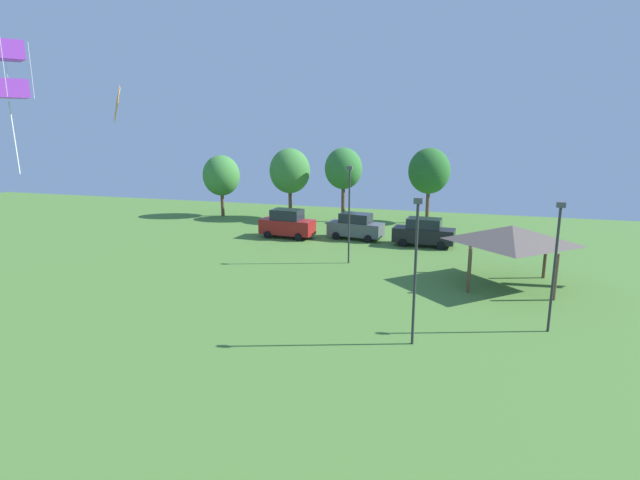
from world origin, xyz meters
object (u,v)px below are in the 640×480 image
object	(u,v)px
parked_car_leftmost	(287,224)
light_post_2	(555,260)
treeline_tree_3	(429,171)
kite_flying_4	(5,70)
park_pavilion	(512,234)
treeline_tree_0	(221,176)
light_post_0	(349,210)
treeline_tree_1	(290,171)
parked_car_third_from_left	(424,232)
treeline_tree_2	(343,169)
light_post_1	(416,264)
parked_car_second_from_left	(356,226)
kite_flying_1	(117,105)

from	to	relation	value
parked_car_leftmost	light_post_2	bearing A→B (deg)	-35.48
light_post_2	treeline_tree_3	xyz separation A→B (m)	(-7.80, 25.90, 1.68)
kite_flying_4	park_pavilion	xyz separation A→B (m)	(20.58, 14.07, -8.33)
park_pavilion	treeline_tree_0	bearing A→B (deg)	148.88
light_post_0	treeline_tree_1	xyz separation A→B (m)	(-9.90, 15.19, 1.15)
parked_car_third_from_left	light_post_0	size ratio (longest dim) A/B	0.72
park_pavilion	treeline_tree_0	size ratio (longest dim) A/B	0.90
treeline_tree_1	treeline_tree_2	size ratio (longest dim) A/B	0.98
light_post_2	treeline_tree_1	bearing A→B (deg)	131.73
park_pavilion	parked_car_leftmost	bearing A→B (deg)	153.56
parked_car_leftmost	treeline_tree_2	distance (m)	9.92
kite_flying_4	light_post_1	xyz separation A→B (m)	(16.14, 3.98, -7.83)
parked_car_third_from_left	treeline_tree_0	distance (m)	23.39
treeline_tree_0	treeline_tree_3	xyz separation A→B (m)	(21.15, 2.35, 0.79)
treeline_tree_2	light_post_1	bearing A→B (deg)	-69.70
parked_car_second_from_left	light_post_0	size ratio (longest dim) A/B	0.71
parked_car_third_from_left	kite_flying_4	bearing A→B (deg)	-119.52
treeline_tree_0	treeline_tree_2	distance (m)	13.10
kite_flying_4	light_post_1	distance (m)	18.38
parked_car_third_from_left	light_post_1	distance (m)	19.07
light_post_1	parked_car_third_from_left	bearing A→B (deg)	94.12
kite_flying_4	treeline_tree_0	size ratio (longest dim) A/B	0.82
kite_flying_4	light_post_1	size ratio (longest dim) A/B	0.83
kite_flying_1	park_pavilion	size ratio (longest dim) A/B	0.49
light_post_0	treeline_tree_0	xyz separation A→B (m)	(-17.35, 14.63, 0.53)
light_post_2	treeline_tree_3	world-z (taller)	treeline_tree_3
light_post_0	light_post_1	distance (m)	13.43
parked_car_third_from_left	light_post_0	world-z (taller)	light_post_0
treeline_tree_2	treeline_tree_3	bearing A→B (deg)	12.48
parked_car_leftmost	treeline_tree_1	size ratio (longest dim) A/B	0.66
parked_car_third_from_left	light_post_0	bearing A→B (deg)	-119.97
kite_flying_4	park_pavilion	distance (m)	26.29
light_post_0	parked_car_leftmost	bearing A→B (deg)	136.87
parked_car_leftmost	park_pavilion	size ratio (longest dim) A/B	0.82
park_pavilion	treeline_tree_3	size ratio (longest dim) A/B	0.79
parked_car_second_from_left	light_post_1	distance (m)	21.11
parked_car_leftmost	parked_car_third_from_left	distance (m)	11.42
treeline_tree_0	treeline_tree_2	world-z (taller)	treeline_tree_2
treeline_tree_1	park_pavilion	bearing A→B (deg)	-40.52
parked_car_third_from_left	park_pavilion	world-z (taller)	park_pavilion
kite_flying_4	treeline_tree_3	distance (m)	36.53
kite_flying_4	light_post_2	size ratio (longest dim) A/B	0.88
treeline_tree_3	parked_car_third_from_left	bearing A→B (deg)	-86.42
light_post_0	light_post_2	distance (m)	14.64
parked_car_leftmost	light_post_1	xyz separation A→B (m)	(12.78, -18.65, 2.39)
kite_flying_1	light_post_0	size ratio (longest dim) A/B	0.43
parked_car_third_from_left	light_post_1	world-z (taller)	light_post_1
kite_flying_4	parked_car_second_from_left	distance (m)	27.41
kite_flying_4	parked_car_leftmost	bearing A→B (deg)	81.56
kite_flying_4	parked_car_third_from_left	world-z (taller)	kite_flying_4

